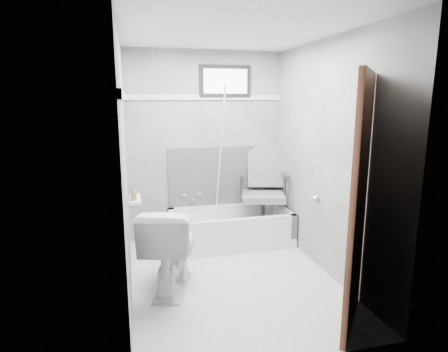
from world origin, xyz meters
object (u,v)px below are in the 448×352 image
object	(u,v)px
soap_bottle_b	(133,191)
door	(415,214)
bathtub	(231,228)
office_chair	(263,190)
soap_bottle_a	(133,194)
toilet	(171,248)

from	to	relation	value
soap_bottle_b	door	bearing A→B (deg)	-34.79
bathtub	soap_bottle_b	world-z (taller)	soap_bottle_b
office_chair	door	bearing A→B (deg)	-66.87
soap_bottle_a	office_chair	bearing A→B (deg)	33.23
bathtub	office_chair	distance (m)	0.63
office_chair	soap_bottle_b	world-z (taller)	office_chair
bathtub	toilet	distance (m)	1.30
bathtub	toilet	size ratio (longest dim) A/B	1.79
toilet	door	size ratio (longest dim) A/B	0.42
office_chair	door	distance (m)	2.29
door	soap_bottle_a	world-z (taller)	door
toilet	soap_bottle_a	world-z (taller)	soap_bottle_a
door	soap_bottle_a	size ratio (longest dim) A/B	18.01
bathtub	soap_bottle_a	size ratio (longest dim) A/B	13.51
soap_bottle_a	bathtub	bearing A→B (deg)	40.97
bathtub	soap_bottle_a	bearing A→B (deg)	-139.03
office_chair	toilet	world-z (taller)	office_chair
office_chair	toilet	xyz separation A→B (m)	(-1.29, -1.00, -0.25)
office_chair	toilet	distance (m)	1.65
office_chair	soap_bottle_b	xyz separation A→B (m)	(-1.61, -0.91, 0.30)
door	bathtub	bearing A→B (deg)	108.75
bathtub	toilet	xyz separation A→B (m)	(-0.85, -0.97, 0.20)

